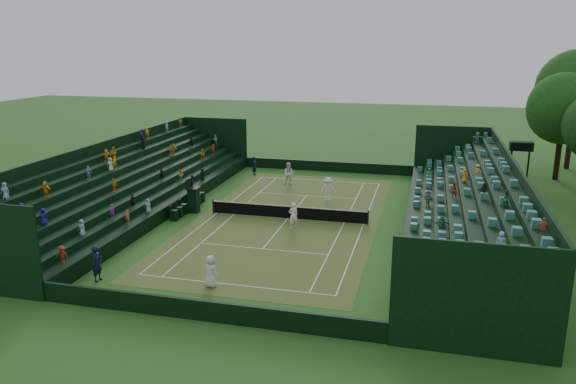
# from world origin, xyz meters

# --- Properties ---
(ground) EXTENTS (160.00, 160.00, 0.00)m
(ground) POSITION_xyz_m (0.00, 0.00, 0.00)
(ground) COLOR #29631F
(ground) RESTS_ON ground
(court_surface) EXTENTS (12.97, 26.77, 0.01)m
(court_surface) POSITION_xyz_m (0.00, 0.00, 0.01)
(court_surface) COLOR #306923
(court_surface) RESTS_ON ground
(perimeter_wall_north) EXTENTS (17.17, 0.20, 1.00)m
(perimeter_wall_north) POSITION_xyz_m (0.00, 15.88, 0.50)
(perimeter_wall_north) COLOR black
(perimeter_wall_north) RESTS_ON ground
(perimeter_wall_south) EXTENTS (17.17, 0.20, 1.00)m
(perimeter_wall_south) POSITION_xyz_m (0.00, -15.88, 0.50)
(perimeter_wall_south) COLOR black
(perimeter_wall_south) RESTS_ON ground
(perimeter_wall_east) EXTENTS (0.20, 31.77, 1.00)m
(perimeter_wall_east) POSITION_xyz_m (8.48, 0.00, 0.50)
(perimeter_wall_east) COLOR black
(perimeter_wall_east) RESTS_ON ground
(perimeter_wall_west) EXTENTS (0.20, 31.77, 1.00)m
(perimeter_wall_west) POSITION_xyz_m (-8.48, 0.00, 0.50)
(perimeter_wall_west) COLOR black
(perimeter_wall_west) RESTS_ON ground
(north_grandstand) EXTENTS (6.60, 32.00, 4.90)m
(north_grandstand) POSITION_xyz_m (12.66, 0.00, 1.55)
(north_grandstand) COLOR black
(north_grandstand) RESTS_ON ground
(south_grandstand) EXTENTS (6.60, 32.00, 4.90)m
(south_grandstand) POSITION_xyz_m (-12.66, 0.00, 1.55)
(south_grandstand) COLOR black
(south_grandstand) RESTS_ON ground
(tennis_net) EXTENTS (11.67, 0.10, 1.06)m
(tennis_net) POSITION_xyz_m (0.00, 0.00, 0.53)
(tennis_net) COLOR black
(tennis_net) RESTS_ON ground
(scoreboard_tower) EXTENTS (2.00, 1.00, 3.70)m
(scoreboard_tower) POSITION_xyz_m (17.75, 16.00, 3.14)
(scoreboard_tower) COLOR black
(scoreboard_tower) RESTS_ON ground
(umpire_chair) EXTENTS (0.91, 0.91, 2.87)m
(umpire_chair) POSITION_xyz_m (-7.27, -0.19, 1.23)
(umpire_chair) COLOR black
(umpire_chair) RESTS_ON ground
(courtside_chairs) EXTENTS (0.52, 5.49, 1.12)m
(courtside_chairs) POSITION_xyz_m (-7.84, 0.08, 0.42)
(courtside_chairs) COLOR black
(courtside_chairs) RESTS_ON ground
(player_near_west) EXTENTS (0.99, 0.83, 1.74)m
(player_near_west) POSITION_xyz_m (-1.05, -12.37, 0.87)
(player_near_west) COLOR silver
(player_near_west) RESTS_ON ground
(player_near_east) EXTENTS (0.81, 0.77, 1.87)m
(player_near_east) POSITION_xyz_m (0.90, -2.08, 0.94)
(player_near_east) COLOR white
(player_near_east) RESTS_ON ground
(player_far_west) EXTENTS (1.06, 0.88, 2.01)m
(player_far_west) POSITION_xyz_m (-2.36, 9.77, 1.00)
(player_far_west) COLOR silver
(player_far_west) RESTS_ON ground
(player_far_east) EXTENTS (1.43, 1.16, 1.93)m
(player_far_east) POSITION_xyz_m (1.96, 5.42, 0.96)
(player_far_east) COLOR white
(player_far_east) RESTS_ON ground
(line_judge_north) EXTENTS (0.44, 0.66, 1.79)m
(line_judge_north) POSITION_xyz_m (-6.47, 12.57, 0.89)
(line_judge_north) COLOR black
(line_judge_north) RESTS_ON ground
(line_judge_south) EXTENTS (0.50, 0.73, 1.96)m
(line_judge_south) POSITION_xyz_m (-7.22, -13.11, 0.98)
(line_judge_south) COLOR black
(line_judge_south) RESTS_ON ground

